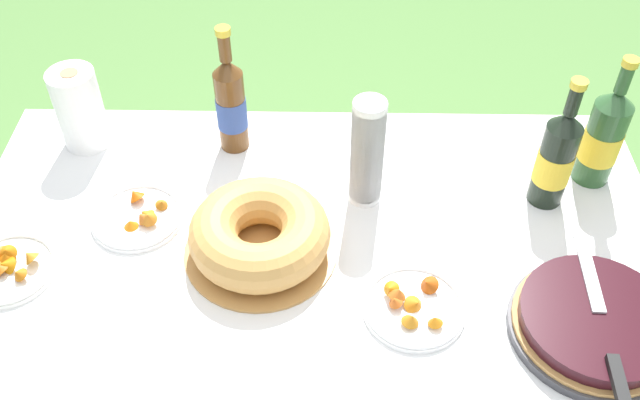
{
  "coord_description": "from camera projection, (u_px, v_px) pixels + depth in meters",
  "views": [
    {
      "loc": [
        0.03,
        -0.91,
        1.83
      ],
      "look_at": [
        0.01,
        0.16,
        0.75
      ],
      "focal_mm": 40.0,
      "sensor_mm": 36.0,
      "label": 1
    }
  ],
  "objects": [
    {
      "name": "paper_towel_roll",
      "position": [
        80.0,
        109.0,
        1.67
      ],
      "size": [
        0.11,
        0.11,
        0.2
      ],
      "color": "white",
      "rests_on": "tablecloth"
    },
    {
      "name": "serving_knife",
      "position": [
        603.0,
        325.0,
        1.28
      ],
      "size": [
        0.04,
        0.38,
        0.01
      ],
      "rotation": [
        0.0,
        0.0,
        1.52
      ],
      "color": "silver",
      "rests_on": "berry_tart"
    },
    {
      "name": "bundt_cake",
      "position": [
        260.0,
        234.0,
        1.45
      ],
      "size": [
        0.32,
        0.32,
        0.11
      ],
      "color": "#B78447",
      "rests_on": "tablecloth"
    },
    {
      "name": "snack_plate_right",
      "position": [
        414.0,
        306.0,
        1.38
      ],
      "size": [
        0.2,
        0.2,
        0.06
      ],
      "color": "white",
      "rests_on": "tablecloth"
    },
    {
      "name": "snack_plate_left",
      "position": [
        7.0,
        269.0,
        1.44
      ],
      "size": [
        0.19,
        0.19,
        0.06
      ],
      "color": "white",
      "rests_on": "tablecloth"
    },
    {
      "name": "berry_tart",
      "position": [
        595.0,
        323.0,
        1.33
      ],
      "size": [
        0.32,
        0.32,
        0.06
      ],
      "color": "#38383D",
      "rests_on": "tablecloth"
    },
    {
      "name": "cider_bottle_green",
      "position": [
        603.0,
        137.0,
        1.57
      ],
      "size": [
        0.09,
        0.09,
        0.32
      ],
      "color": "#2D562D",
      "rests_on": "tablecloth"
    },
    {
      "name": "cup_stack",
      "position": [
        367.0,
        153.0,
        1.51
      ],
      "size": [
        0.07,
        0.07,
        0.27
      ],
      "color": "white",
      "rests_on": "tablecloth"
    },
    {
      "name": "snack_plate_near",
      "position": [
        138.0,
        216.0,
        1.55
      ],
      "size": [
        0.2,
        0.2,
        0.05
      ],
      "color": "white",
      "rests_on": "tablecloth"
    },
    {
      "name": "garden_table",
      "position": [
        313.0,
        297.0,
        1.49
      ],
      "size": [
        1.5,
        1.07,
        0.69
      ],
      "color": "brown",
      "rests_on": "ground_plane"
    },
    {
      "name": "juice_bottle_red",
      "position": [
        556.0,
        158.0,
        1.52
      ],
      "size": [
        0.08,
        0.08,
        0.32
      ],
      "color": "black",
      "rests_on": "tablecloth"
    },
    {
      "name": "tablecloth",
      "position": [
        313.0,
        282.0,
        1.45
      ],
      "size": [
        1.51,
        1.08,
        0.1
      ],
      "color": "white",
      "rests_on": "garden_table"
    },
    {
      "name": "cider_bottle_amber",
      "position": [
        231.0,
        104.0,
        1.65
      ],
      "size": [
        0.07,
        0.07,
        0.32
      ],
      "color": "brown",
      "rests_on": "tablecloth"
    }
  ]
}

